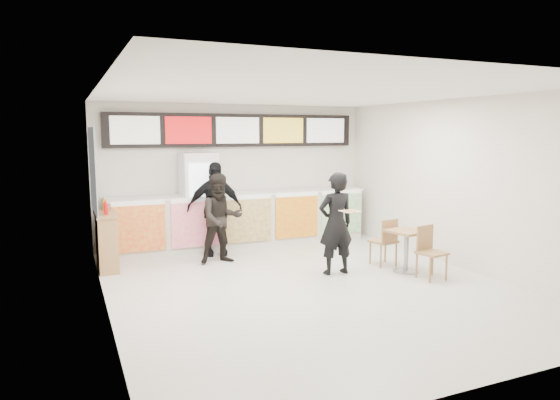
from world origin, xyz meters
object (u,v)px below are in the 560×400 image
drinks_fridge (199,202)px  customer_main (336,224)px  customer_left (221,219)px  service_counter (243,219)px  condiment_ledge (107,241)px  customer_mid (215,209)px  cafe_table (407,243)px

drinks_fridge → customer_main: size_ratio=1.15×
customer_left → service_counter: bearing=54.6°
drinks_fridge → condiment_ledge: drinks_fridge is taller
drinks_fridge → customer_mid: bearing=-73.5°
service_counter → cafe_table: bearing=-57.8°
customer_main → customer_mid: 2.61m
customer_left → condiment_ledge: size_ratio=1.37×
customer_left → cafe_table: size_ratio=1.08×
drinks_fridge → customer_mid: size_ratio=1.09×
service_counter → drinks_fridge: 1.03m
drinks_fridge → cafe_table: (2.86, -3.07, -0.49)m
service_counter → customer_main: 2.79m
cafe_table → condiment_ledge: bearing=143.5°
customer_main → customer_mid: bearing=-53.9°
service_counter → drinks_fridge: drinks_fridge is taller
drinks_fridge → customer_main: drinks_fridge is taller
service_counter → customer_main: (0.74, -2.67, 0.30)m
drinks_fridge → customer_left: bearing=-85.3°
customer_main → customer_left: 2.16m
customer_main → condiment_ledge: customer_main is taller
customer_left → condiment_ledge: (-1.98, 0.36, -0.31)m
drinks_fridge → customer_left: (0.10, -1.21, -0.17)m
service_counter → cafe_table: size_ratio=3.61×
service_counter → customer_left: (-0.84, -1.19, 0.26)m
customer_main → condiment_ledge: size_ratio=1.45×
service_counter → customer_mid: (-0.77, -0.54, 0.35)m
customer_mid → customer_left: bearing=-85.7°
service_counter → cafe_table: (1.92, -3.06, -0.06)m
customer_main → customer_left: (-1.57, 1.48, -0.04)m
customer_mid → customer_main: bearing=-44.6°
cafe_table → customer_mid: bearing=125.6°
customer_main → cafe_table: (1.19, -0.39, -0.36)m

